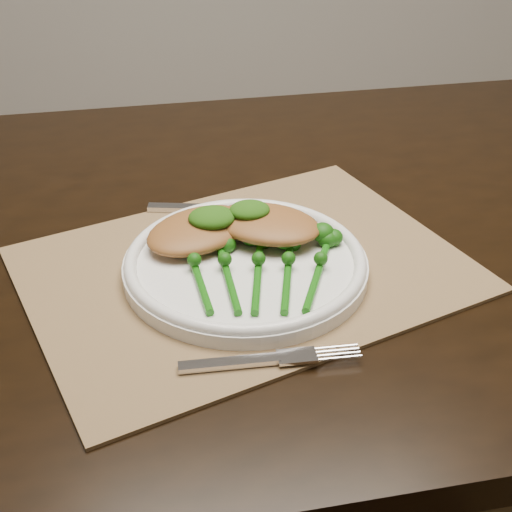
{
  "coord_description": "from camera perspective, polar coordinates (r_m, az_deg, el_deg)",
  "views": [
    {
      "loc": [
        -0.2,
        -0.8,
        1.22
      ],
      "look_at": [
        -0.12,
        -0.12,
        0.78
      ],
      "focal_mm": 50.0,
      "sensor_mm": 36.0,
      "label": 1
    }
  ],
  "objects": [
    {
      "name": "pesto_dollop_left",
      "position": [
        0.84,
        -3.56,
        3.09
      ],
      "size": [
        0.06,
        0.05,
        0.02
      ],
      "primitive_type": "ellipsoid",
      "color": "#163F09",
      "rests_on": "chicken_fillet_left"
    },
    {
      "name": "chicken_fillet_left",
      "position": [
        0.85,
        -4.59,
        2.09
      ],
      "size": [
        0.17,
        0.16,
        0.03
      ],
      "primitive_type": "ellipsoid",
      "rotation": [
        0.0,
        0.0,
        0.61
      ],
      "color": "#925B2A",
      "rests_on": "dinner_plate"
    },
    {
      "name": "pesto_dollop_right",
      "position": [
        0.85,
        -0.52,
        3.7
      ],
      "size": [
        0.05,
        0.04,
        0.02
      ],
      "primitive_type": "ellipsoid",
      "color": "#163F09",
      "rests_on": "chicken_fillet_right"
    },
    {
      "name": "dinner_plate",
      "position": [
        0.82,
        -0.85,
        -0.55
      ],
      "size": [
        0.28,
        0.28,
        0.03
      ],
      "color": "white",
      "rests_on": "placemat"
    },
    {
      "name": "dining_table",
      "position": [
        1.18,
        3.32,
        -12.79
      ],
      "size": [
        1.66,
        1.02,
        0.75
      ],
      "rotation": [
        0.0,
        0.0,
        0.08
      ],
      "color": "black",
      "rests_on": "ground"
    },
    {
      "name": "knife",
      "position": [
        0.95,
        -3.7,
        3.83
      ],
      "size": [
        0.21,
        0.05,
        0.01
      ],
      "rotation": [
        0.0,
        0.0,
        -0.16
      ],
      "color": "silver",
      "rests_on": "placemat"
    },
    {
      "name": "placemat",
      "position": [
        0.83,
        -0.83,
        -1.06
      ],
      "size": [
        0.59,
        0.52,
        0.0
      ],
      "primitive_type": "cube",
      "rotation": [
        0.0,
        0.0,
        0.37
      ],
      "color": "olive",
      "rests_on": "dining_table"
    },
    {
      "name": "fork",
      "position": [
        0.7,
        2.11,
        -8.15
      ],
      "size": [
        0.18,
        0.02,
        0.01
      ],
      "rotation": [
        0.0,
        0.0,
        0.02
      ],
      "color": "silver",
      "rests_on": "placemat"
    },
    {
      "name": "chicken_fillet_right",
      "position": [
        0.85,
        0.85,
        2.61
      ],
      "size": [
        0.16,
        0.14,
        0.03
      ],
      "primitive_type": "ellipsoid",
      "rotation": [
        0.0,
        0.0,
        -0.49
      ],
      "color": "#925B2A",
      "rests_on": "dinner_plate"
    },
    {
      "name": "broccolini_bundle",
      "position": [
        0.78,
        0.13,
        -1.6
      ],
      "size": [
        0.17,
        0.19,
        0.04
      ],
      "rotation": [
        0.0,
        0.0,
        -0.1
      ],
      "color": "#11550B",
      "rests_on": "dinner_plate"
    }
  ]
}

